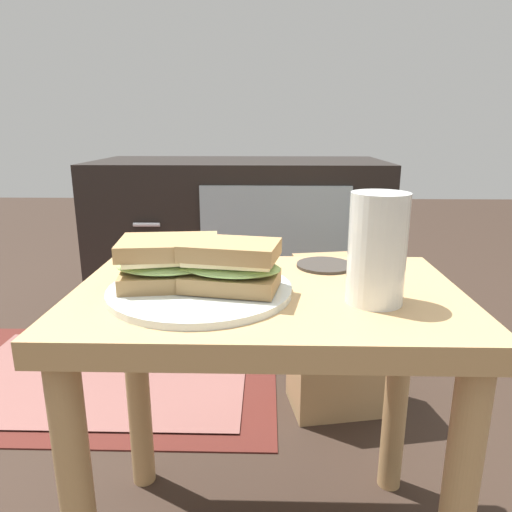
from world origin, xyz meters
TOP-DOWN VIEW (x-y plane):
  - side_table at (0.00, 0.00)m, footprint 0.56×0.36m
  - tv_cabinet at (-0.10, 0.95)m, footprint 0.96×0.46m
  - area_rug at (-0.46, 0.54)m, footprint 0.97×0.62m
  - plate at (-0.09, -0.02)m, footprint 0.26×0.26m
  - sandwich_front at (-0.14, -0.01)m, footprint 0.16×0.12m
  - sandwich_back at (-0.05, -0.03)m, footprint 0.15×0.11m
  - beer_glass at (0.14, -0.05)m, footprint 0.08×0.08m
  - coaster at (0.10, 0.12)m, footprint 0.09×0.09m
  - paper_bag at (0.18, 0.42)m, footprint 0.26×0.19m

SIDE VIEW (x-z plane):
  - area_rug at x=-0.46m, z-range 0.00..0.01m
  - paper_bag at x=0.18m, z-range 0.00..0.39m
  - tv_cabinet at x=-0.10m, z-range 0.00..0.58m
  - side_table at x=0.00m, z-range 0.14..0.60m
  - coaster at x=0.10m, z-range 0.46..0.47m
  - plate at x=-0.09m, z-range 0.46..0.47m
  - sandwich_front at x=-0.14m, z-range 0.47..0.54m
  - sandwich_back at x=-0.05m, z-range 0.47..0.54m
  - beer_glass at x=0.14m, z-range 0.46..0.60m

